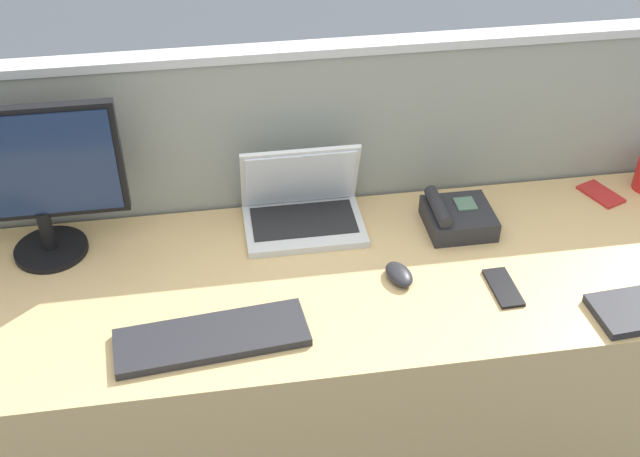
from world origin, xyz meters
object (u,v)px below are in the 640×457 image
object	(u,v)px
cell_phone_red_case	(601,194)
computer_mouse_right_hand	(399,274)
desk_phone	(457,217)
cell_phone_black_slab	(503,288)
laptop	(302,205)
desktop_monitor	(33,175)
keyboard_spare	(212,338)

from	to	relation	value
cell_phone_red_case	computer_mouse_right_hand	bearing A→B (deg)	-179.45
desk_phone	cell_phone_black_slab	bearing A→B (deg)	-80.93
computer_mouse_right_hand	laptop	bearing A→B (deg)	113.07
desktop_monitor	laptop	size ratio (longest dim) A/B	1.37
keyboard_spare	computer_mouse_right_hand	distance (m)	0.51
cell_phone_red_case	cell_phone_black_slab	bearing A→B (deg)	-161.74
laptop	desk_phone	size ratio (longest dim) A/B	1.81
laptop	cell_phone_black_slab	bearing A→B (deg)	-38.08
desktop_monitor	computer_mouse_right_hand	world-z (taller)	desktop_monitor
desktop_monitor	cell_phone_red_case	distance (m)	1.59
computer_mouse_right_hand	cell_phone_black_slab	world-z (taller)	computer_mouse_right_hand
desktop_monitor	keyboard_spare	distance (m)	0.62
desktop_monitor	keyboard_spare	world-z (taller)	desktop_monitor
desktop_monitor	laptop	distance (m)	0.71
desktop_monitor	cell_phone_black_slab	distance (m)	1.22
laptop	desk_phone	world-z (taller)	laptop
computer_mouse_right_hand	cell_phone_black_slab	distance (m)	0.26
laptop	keyboard_spare	bearing A→B (deg)	-122.25
keyboard_spare	cell_phone_black_slab	world-z (taller)	keyboard_spare
computer_mouse_right_hand	desk_phone	bearing A→B (deg)	29.45
computer_mouse_right_hand	cell_phone_red_case	bearing A→B (deg)	8.87
laptop	desktop_monitor	bearing A→B (deg)	-178.06
desktop_monitor	cell_phone_black_slab	world-z (taller)	desktop_monitor
keyboard_spare	computer_mouse_right_hand	bearing A→B (deg)	11.94
desk_phone	cell_phone_red_case	world-z (taller)	desk_phone
laptop	cell_phone_black_slab	xyz separation A→B (m)	(0.46, -0.36, -0.05)
laptop	keyboard_spare	size ratio (longest dim) A/B	0.73
laptop	computer_mouse_right_hand	bearing A→B (deg)	-53.47
computer_mouse_right_hand	cell_phone_red_case	size ratio (longest dim) A/B	0.78
desktop_monitor	laptop	xyz separation A→B (m)	(0.68, 0.02, -0.18)
desktop_monitor	desk_phone	bearing A→B (deg)	-3.47
keyboard_spare	cell_phone_red_case	xyz separation A→B (m)	(1.16, 0.43, -0.01)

